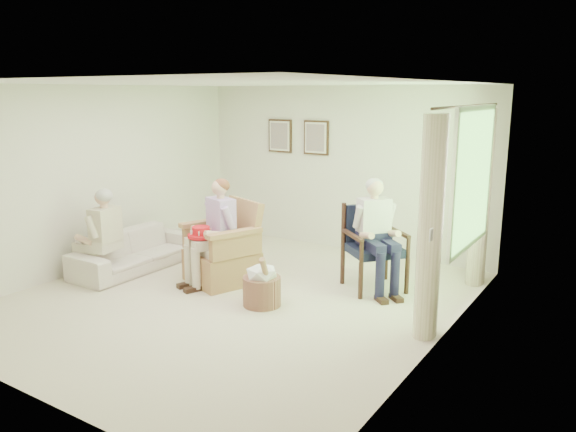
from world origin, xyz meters
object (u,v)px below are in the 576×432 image
object	(u,v)px
person_dark	(373,227)
hatbox	(262,285)
person_wicker	(216,225)
red_hat	(201,233)
person_sofa	(101,231)
sofa	(135,251)
wicker_armchair	(224,256)
wood_armchair	(378,244)

from	to	relation	value
person_dark	hatbox	size ratio (longest dim) A/B	2.12
person_wicker	person_dark	world-z (taller)	person_dark
person_wicker	red_hat	size ratio (longest dim) A/B	3.97
person_dark	person_sofa	bearing A→B (deg)	156.69
sofa	person_sofa	size ratio (longest dim) A/B	1.53
wicker_armchair	wood_armchair	xyz separation A→B (m)	(1.83, 0.91, 0.24)
person_wicker	red_hat	world-z (taller)	person_wicker
person_dark	red_hat	xyz separation A→B (m)	(-1.92, -1.07, -0.12)
red_hat	hatbox	distance (m)	1.15
person_sofa	hatbox	bearing A→B (deg)	91.06
wood_armchair	hatbox	xyz separation A→B (m)	(-0.88, -1.36, -0.32)
wood_armchair	person_dark	xyz separation A→B (m)	(0.00, -0.18, 0.26)
person_sofa	hatbox	distance (m)	2.43
person_wicker	red_hat	xyz separation A→B (m)	(-0.09, -0.19, -0.09)
red_hat	hatbox	size ratio (longest dim) A/B	0.52
wood_armchair	red_hat	world-z (taller)	wood_armchair
sofa	red_hat	bearing A→B (deg)	-91.74
wood_armchair	person_dark	distance (m)	0.31
sofa	person_dark	bearing A→B (deg)	-72.38
person_wicker	hatbox	world-z (taller)	person_wicker
person_sofa	red_hat	xyz separation A→B (m)	(1.31, 0.52, 0.04)
sofa	person_sofa	distance (m)	0.70
person_sofa	wicker_armchair	bearing A→B (deg)	112.60
sofa	person_wicker	size ratio (longest dim) A/B	1.36
person_wicker	red_hat	bearing A→B (deg)	-95.60
wicker_armchair	wood_armchair	bearing A→B (deg)	47.63
person_dark	hatbox	bearing A→B (deg)	-175.90
wood_armchair	person_dark	size ratio (longest dim) A/B	0.75
sofa	hatbox	distance (m)	2.36
wicker_armchair	person_wicker	world-z (taller)	person_wicker
hatbox	person_wicker	bearing A→B (deg)	162.12
sofa	person_dark	distance (m)	3.44
wood_armchair	sofa	distance (m)	3.46
wicker_armchair	person_sofa	world-z (taller)	person_sofa
person_sofa	person_dark	bearing A→B (deg)	107.58
person_dark	hatbox	xyz separation A→B (m)	(-0.88, -1.19, -0.58)
person_dark	red_hat	distance (m)	2.20
wicker_armchair	person_dark	bearing A→B (deg)	43.05
wicker_armchair	person_wicker	bearing A→B (deg)	-68.90
person_wicker	person_dark	distance (m)	2.03
hatbox	wicker_armchair	bearing A→B (deg)	154.62
sofa	red_hat	world-z (taller)	red_hat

